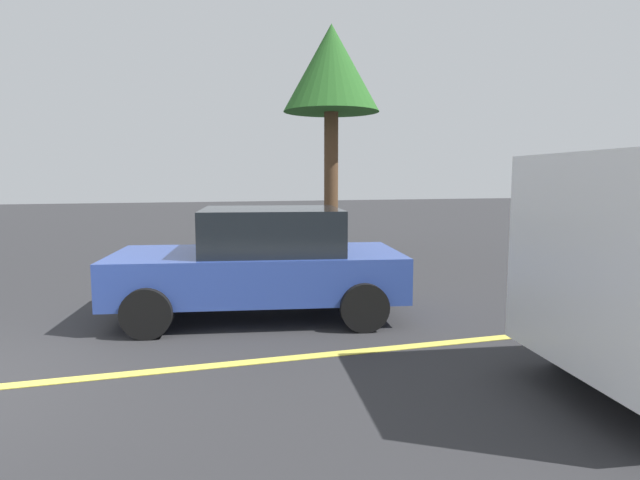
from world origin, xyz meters
The scene contains 3 objects.
lane_marking_centre centered at (3.00, 0.00, 0.01)m, with size 28.00×0.16×0.01m, color #E0D14C.
car_blue_behind_van centered at (3.77, 1.94, 0.79)m, with size 4.31×2.68×1.56m.
tree_left_verge centered at (6.67, 7.76, 4.66)m, with size 2.47×2.47×5.86m.
Camera 1 is at (2.41, -5.57, 1.99)m, focal length 29.98 mm.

